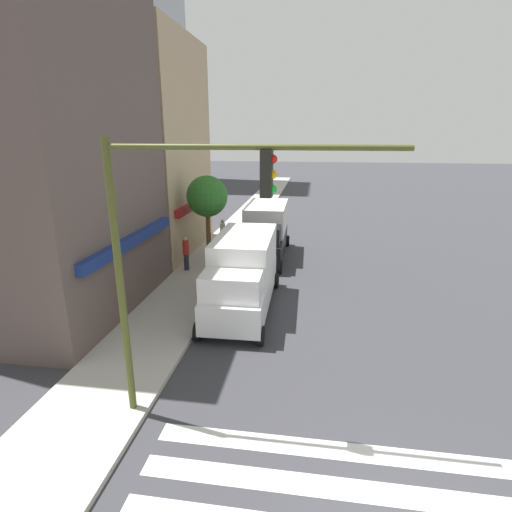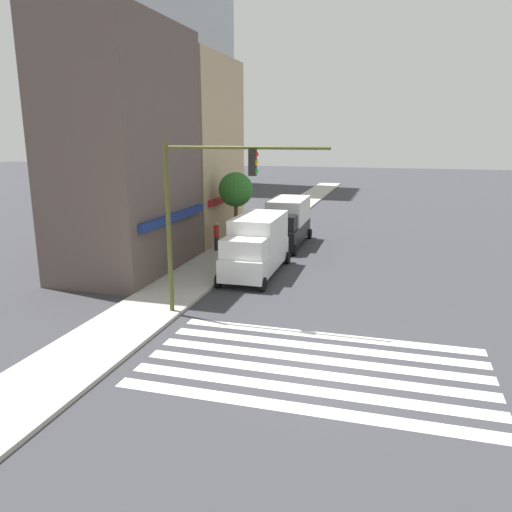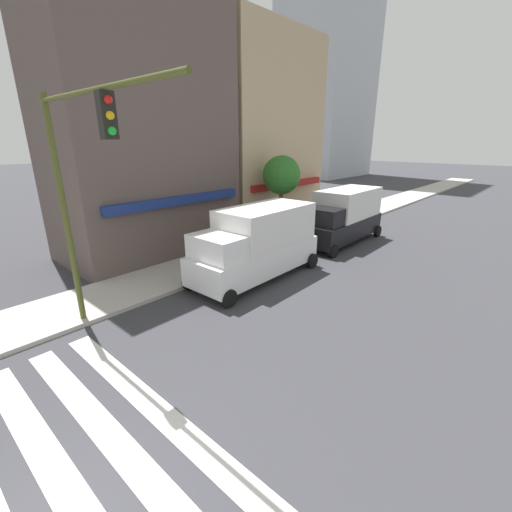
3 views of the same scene
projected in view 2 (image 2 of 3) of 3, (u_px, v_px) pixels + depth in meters
ground_plane at (315, 367)px, 15.76m from camera, size 200.00×200.00×0.00m
sidewalk_left at (106, 339)px, 17.73m from camera, size 120.00×3.00×0.15m
crosswalk_stripes at (315, 366)px, 15.76m from camera, size 5.72×10.80×0.01m
storefront_row at (161, 151)px, 29.56m from camera, size 16.91×5.30×12.63m
traffic_signal at (203, 199)px, 18.90m from camera, size 0.32×6.35×6.88m
box_truck_white at (256, 245)px, 25.84m from camera, size 6.24×2.42×3.04m
box_truck_black at (287, 222)px, 32.69m from camera, size 6.24×2.42×3.04m
pedestrian_white_shirt at (251, 224)px, 34.57m from camera, size 0.32×0.32×1.77m
pedestrian_red_jacket at (216, 236)px, 30.71m from camera, size 0.32×0.32×1.77m
street_tree at (236, 190)px, 30.89m from camera, size 2.13×2.13×4.74m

